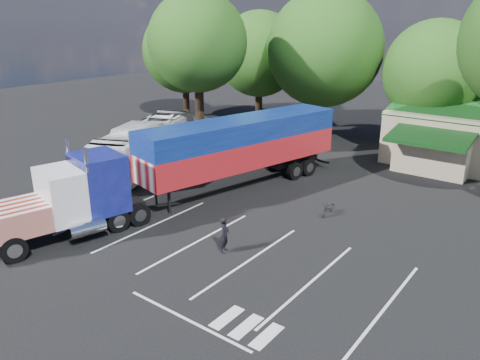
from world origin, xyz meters
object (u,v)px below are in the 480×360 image
Objects in this scene: semi_truck at (204,156)px; bicycle at (328,208)px; tour_bus at (147,145)px; woman at (224,235)px.

bicycle is (7.41, 2.18, -2.29)m from semi_truck.
tour_bus is (-14.81, -0.13, 1.31)m from bicycle.
woman is 1.14× the size of bicycle.
semi_truck is 1.85× the size of tour_bus.
woman is at bearing -27.71° from semi_truck.
woman reaches higher than bicycle.
tour_bus reaches higher than bicycle.
semi_truck reaches higher than woman.
tour_bus is at bearing 39.50° from woman.
semi_truck is at bearing -38.06° from tour_bus.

